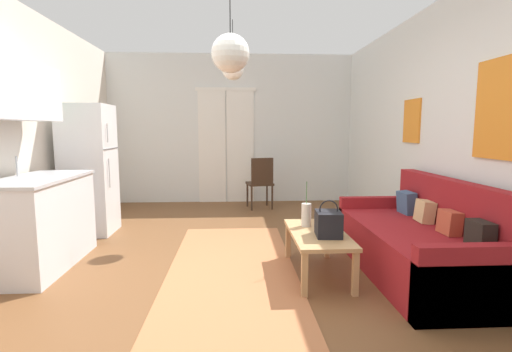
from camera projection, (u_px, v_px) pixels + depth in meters
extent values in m
cube|color=brown|center=(228.00, 285.00, 3.44)|extent=(5.08, 8.06, 0.10)
cube|color=silver|center=(231.00, 129.00, 7.01)|extent=(4.68, 0.10, 2.73)
cube|color=white|center=(212.00, 147.00, 6.97)|extent=(0.50, 0.02, 2.07)
cube|color=white|center=(240.00, 147.00, 7.00)|extent=(0.50, 0.02, 2.07)
cube|color=white|center=(226.00, 89.00, 6.85)|extent=(1.11, 0.03, 0.06)
cube|color=silver|center=(480.00, 129.00, 3.39)|extent=(0.10, 7.66, 2.73)
cube|color=orange|center=(505.00, 108.00, 2.99)|extent=(0.02, 0.70, 0.83)
cube|color=orange|center=(412.00, 121.00, 4.57)|extent=(0.02, 0.40, 0.53)
cube|color=green|center=(30.00, 87.00, 4.20)|extent=(0.02, 0.32, 0.40)
cube|color=#B26B42|center=(232.00, 270.00, 3.65)|extent=(1.23, 3.02, 0.01)
cube|color=maroon|center=(413.00, 251.00, 3.52)|extent=(0.88, 1.93, 0.45)
cube|color=maroon|center=(452.00, 228.00, 3.52)|extent=(0.15, 1.93, 0.90)
cube|color=maroon|center=(474.00, 285.00, 2.61)|extent=(0.88, 0.11, 0.58)
cube|color=maroon|center=(377.00, 221.00, 4.42)|extent=(0.88, 0.11, 0.58)
cube|color=black|center=(480.00, 235.00, 2.87)|extent=(0.12, 0.22, 0.22)
cube|color=#B74C33|center=(450.00, 222.00, 3.29)|extent=(0.14, 0.21, 0.21)
cube|color=tan|center=(425.00, 211.00, 3.71)|extent=(0.15, 0.22, 0.23)
cube|color=#3D5B7F|center=(407.00, 203.00, 4.09)|extent=(0.15, 0.25, 0.25)
cube|color=tan|center=(318.00, 234.00, 3.51)|extent=(0.50, 1.03, 0.04)
cube|color=tan|center=(304.00, 275.00, 3.06)|extent=(0.05, 0.05, 0.38)
cube|color=tan|center=(355.00, 274.00, 3.08)|extent=(0.05, 0.05, 0.38)
cube|color=tan|center=(288.00, 241.00, 3.99)|extent=(0.05, 0.05, 0.38)
cube|color=tan|center=(327.00, 240.00, 4.02)|extent=(0.05, 0.05, 0.38)
cylinder|color=beige|center=(306.00, 215.00, 3.70)|extent=(0.10, 0.10, 0.23)
cylinder|color=#477F42|center=(307.00, 193.00, 3.68)|extent=(0.01, 0.01, 0.22)
cube|color=black|center=(328.00, 224.00, 3.37)|extent=(0.24, 0.28, 0.22)
torus|color=black|center=(329.00, 209.00, 3.35)|extent=(0.17, 0.01, 0.17)
cube|color=white|center=(89.00, 170.00, 4.89)|extent=(0.59, 0.59, 1.69)
cube|color=#4C4C51|center=(111.00, 148.00, 4.87)|extent=(0.01, 0.56, 0.01)
cylinder|color=#B7BABF|center=(107.00, 133.00, 4.68)|extent=(0.02, 0.02, 0.24)
cylinder|color=#B7BABF|center=(109.00, 173.00, 4.75)|extent=(0.02, 0.02, 0.37)
cube|color=silver|center=(41.00, 224.00, 3.71)|extent=(0.59, 1.28, 0.87)
cube|color=#B7BABF|center=(37.00, 179.00, 3.65)|extent=(0.62, 1.31, 0.03)
cube|color=#999BA0|center=(42.00, 182.00, 3.74)|extent=(0.36, 0.40, 0.10)
cylinder|color=#B7BABF|center=(17.00, 166.00, 3.71)|extent=(0.02, 0.02, 0.20)
cube|color=silver|center=(16.00, 91.00, 3.54)|extent=(0.32, 1.15, 0.55)
cylinder|color=#382619|center=(267.00, 194.00, 6.73)|extent=(0.03, 0.03, 0.42)
cylinder|color=#382619|center=(247.00, 195.00, 6.64)|extent=(0.03, 0.03, 0.42)
cylinder|color=#382619|center=(272.00, 197.00, 6.40)|extent=(0.03, 0.03, 0.42)
cylinder|color=#382619|center=(252.00, 198.00, 6.32)|extent=(0.03, 0.03, 0.42)
cube|color=#382619|center=(260.00, 184.00, 6.49)|extent=(0.49, 0.47, 0.04)
cube|color=#382619|center=(262.00, 171.00, 6.29)|extent=(0.38, 0.10, 0.45)
sphere|color=white|center=(230.00, 53.00, 2.67)|extent=(0.28, 0.28, 0.28)
cylinder|color=black|center=(233.00, 38.00, 4.72)|extent=(0.01, 0.01, 0.46)
sphere|color=white|center=(233.00, 69.00, 4.76)|extent=(0.29, 0.29, 0.29)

